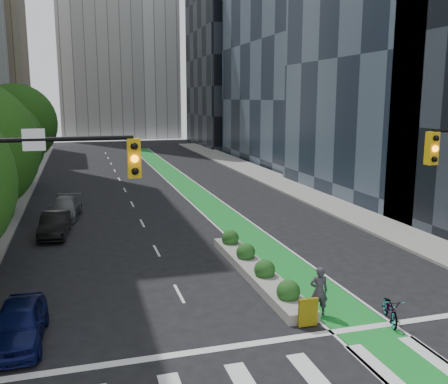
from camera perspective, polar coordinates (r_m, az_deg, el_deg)
ground at (r=16.25m, az=8.39°, el=-18.22°), size 160.00×160.00×0.00m
sidewalk_right at (r=42.59m, az=8.90°, el=0.13°), size 3.60×90.00×0.15m
bike_lane_paint at (r=44.51m, az=-4.20°, el=0.60°), size 2.20×70.00×0.01m
building_dark_end at (r=85.19m, az=1.69°, el=14.91°), size 14.00×18.00×28.00m
tree_midfar at (r=35.33m, az=-24.27°, el=5.11°), size 5.60×5.60×7.76m
tree_far at (r=45.18m, az=-22.65°, el=7.22°), size 6.60×6.60×9.00m
median_planter at (r=22.47m, az=3.70°, el=-8.68°), size 1.20×10.26×1.10m
bicycle at (r=19.05m, az=18.50°, el=-12.56°), size 1.24×1.94×0.96m
cyclist at (r=18.76m, az=10.79°, el=-11.08°), size 0.75×0.57×1.85m
parked_car_left_near at (r=17.88m, az=-22.41°, el=-13.72°), size 1.73×4.04×1.36m
parked_car_left_mid at (r=30.18m, az=-18.79°, el=-3.55°), size 1.78×4.25×1.36m
parked_car_left_far at (r=34.55m, az=-17.74°, el=-1.76°), size 2.46×4.75×1.32m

